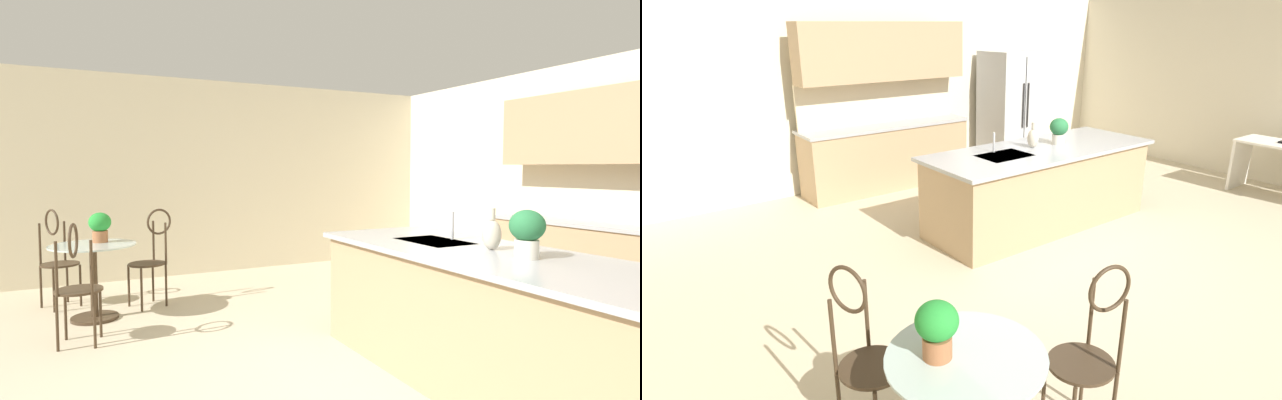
% 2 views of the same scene
% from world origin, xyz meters
% --- Properties ---
extents(ground_plane, '(40.00, 40.00, 0.00)m').
position_xyz_m(ground_plane, '(0.00, 0.00, 0.00)').
color(ground_plane, beige).
extents(wall_back, '(9.00, 0.12, 2.70)m').
position_xyz_m(wall_back, '(0.00, 3.66, 1.35)').
color(wall_back, beige).
rests_on(wall_back, ground).
extents(kitchen_island, '(2.80, 1.06, 0.92)m').
position_xyz_m(kitchen_island, '(0.30, 0.85, 0.46)').
color(kitchen_island, tan).
rests_on(kitchen_island, ground).
extents(back_counter_run, '(2.44, 0.64, 1.52)m').
position_xyz_m(back_counter_run, '(-0.40, 3.21, 0.49)').
color(back_counter_run, tan).
rests_on(back_counter_run, ground).
extents(upper_cabinet_run, '(2.40, 0.36, 0.76)m').
position_xyz_m(upper_cabinet_run, '(-0.40, 3.18, 1.90)').
color(upper_cabinet_run, tan).
rests_on(upper_cabinet_run, back_counter_run).
extents(refrigerator, '(0.84, 0.75, 1.84)m').
position_xyz_m(refrigerator, '(1.88, 3.14, 0.92)').
color(refrigerator, '#B7BABF').
rests_on(refrigerator, ground).
extents(chair_near_window, '(0.51, 0.45, 1.04)m').
position_xyz_m(chair_near_window, '(-1.77, -1.62, 0.57)').
color(chair_near_window, '#3D2D1E').
rests_on(chair_near_window, ground).
extents(chair_by_island, '(0.49, 0.52, 1.04)m').
position_xyz_m(chair_by_island, '(-2.79, -0.88, 0.57)').
color(chair_by_island, '#3D2D1E').
rests_on(chair_by_island, ground).
extents(sink_faucet, '(0.02, 0.02, 0.22)m').
position_xyz_m(sink_faucet, '(-0.25, 1.03, 1.03)').
color(sink_faucet, '#B2B5BA').
rests_on(sink_faucet, kitchen_island).
extents(potted_plant_on_table, '(0.21, 0.21, 0.30)m').
position_xyz_m(potted_plant_on_table, '(-2.65, -1.39, 0.91)').
color(potted_plant_on_table, '#9E603D').
rests_on(potted_plant_on_table, bistro_table).
extents(potted_plant_counter_near, '(0.22, 0.22, 0.31)m').
position_xyz_m(potted_plant_counter_near, '(0.60, 0.87, 1.09)').
color(potted_plant_counter_near, beige).
rests_on(potted_plant_counter_near, kitchen_island).
extents(vase_on_counter, '(0.13, 0.13, 0.29)m').
position_xyz_m(vase_on_counter, '(0.25, 0.94, 1.03)').
color(vase_on_counter, '#BCB29E').
rests_on(vase_on_counter, kitchen_island).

